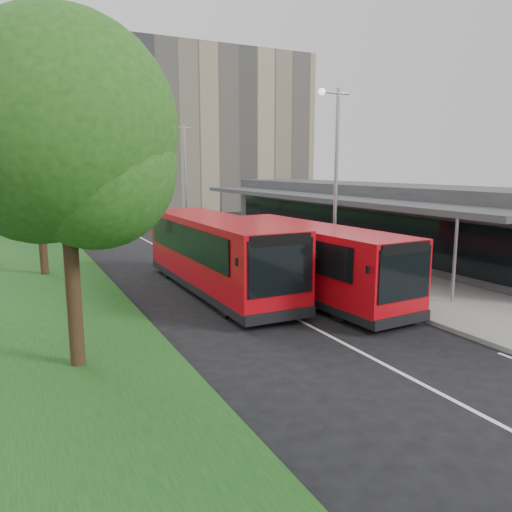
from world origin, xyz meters
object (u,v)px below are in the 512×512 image
(bus_second, at_px, (217,254))
(car_far, at_px, (79,206))
(tree_mid, at_px, (37,175))
(tree_far, at_px, (27,172))
(car_near, at_px, (116,209))
(lamp_post_far, at_px, (184,170))
(litter_bin, at_px, (288,245))
(lamp_post_near, at_px, (334,173))
(bollard, at_px, (207,227))
(bus_main, at_px, (309,261))
(tree_near, at_px, (63,143))

(bus_second, xyz_separation_m, car_far, (-0.11, 41.93, -0.91))
(tree_mid, bearing_deg, bus_second, -46.38)
(tree_far, distance_m, car_near, 20.79)
(lamp_post_far, distance_m, car_near, 17.91)
(lamp_post_far, relative_size, litter_bin, 9.47)
(tree_far, relative_size, lamp_post_far, 0.90)
(lamp_post_near, height_order, litter_bin, lamp_post_near)
(tree_mid, height_order, lamp_post_near, lamp_post_near)
(lamp_post_far, xyz_separation_m, car_near, (-2.04, 17.29, -4.18))
(lamp_post_near, height_order, car_far, lamp_post_near)
(lamp_post_far, xyz_separation_m, litter_bin, (1.75, -13.19, -4.14))
(litter_bin, bearing_deg, tree_far, 136.45)
(tree_far, bearing_deg, car_far, 75.83)
(tree_mid, relative_size, car_far, 1.90)
(car_near, bearing_deg, litter_bin, -63.77)
(lamp_post_far, height_order, bus_second, lamp_post_far)
(litter_bin, xyz_separation_m, bollard, (-1.27, 9.60, 0.11))
(tree_far, bearing_deg, lamp_post_near, -59.71)
(bus_main, relative_size, litter_bin, 11.75)
(tree_mid, distance_m, bollard, 15.42)
(lamp_post_near, xyz_separation_m, car_near, (-2.04, 37.29, -4.18))
(tree_near, distance_m, bollard, 24.78)
(tree_far, relative_size, lamp_post_near, 0.90)
(tree_near, distance_m, car_near, 43.49)
(lamp_post_near, xyz_separation_m, lamp_post_far, (0.00, 20.00, 0.00))
(tree_far, height_order, litter_bin, tree_far)
(bus_second, bearing_deg, tree_mid, 133.59)
(tree_near, height_order, litter_bin, tree_near)
(bus_main, distance_m, car_near, 38.92)
(litter_bin, bearing_deg, lamp_post_far, 97.57)
(bus_second, xyz_separation_m, bollard, (5.56, 15.71, -0.85))
(lamp_post_near, relative_size, bus_main, 0.81)
(bollard, bearing_deg, bus_second, -109.47)
(litter_bin, relative_size, car_near, 0.27)
(tree_mid, height_order, car_far, tree_mid)
(bollard, xyz_separation_m, car_far, (-5.66, 26.22, -0.06))
(tree_mid, height_order, car_near, tree_mid)
(tree_near, xyz_separation_m, car_near, (9.08, 42.24, -4.96))
(litter_bin, bearing_deg, bus_second, -138.14)
(litter_bin, bearing_deg, car_near, 97.10)
(tree_mid, distance_m, bus_main, 12.85)
(tree_near, distance_m, bus_second, 9.18)
(lamp_post_far, height_order, car_near, lamp_post_far)
(lamp_post_near, bearing_deg, litter_bin, 75.56)
(tree_far, relative_size, bus_second, 0.68)
(litter_bin, height_order, bollard, bollard)
(bollard, bearing_deg, tree_near, -118.54)
(car_near, distance_m, car_far, 6.19)
(tree_mid, height_order, bollard, tree_mid)
(tree_far, distance_m, bus_second, 19.58)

